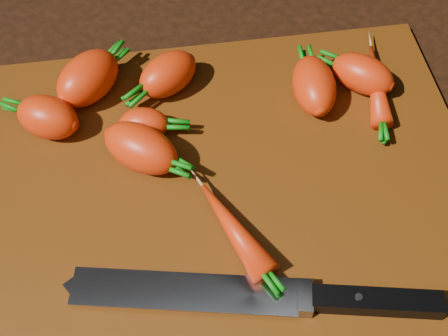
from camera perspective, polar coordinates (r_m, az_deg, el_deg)
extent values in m
cube|color=black|center=(0.62, 0.13, -2.60)|extent=(2.00, 2.00, 0.01)
cube|color=#64300B|center=(0.61, 0.14, -2.05)|extent=(0.50, 0.40, 0.01)
ellipsoid|color=red|center=(0.68, -12.34, 8.03)|extent=(0.09, 0.09, 0.05)
ellipsoid|color=red|center=(0.66, -15.82, 4.49)|extent=(0.08, 0.07, 0.04)
ellipsoid|color=red|center=(0.61, -7.61, 1.82)|extent=(0.09, 0.09, 0.05)
ellipsoid|color=red|center=(0.67, 8.22, 7.47)|extent=(0.05, 0.08, 0.05)
ellipsoid|color=red|center=(0.68, -5.15, 8.54)|extent=(0.08, 0.08, 0.04)
ellipsoid|color=red|center=(0.64, -7.29, 4.08)|extent=(0.06, 0.04, 0.03)
ellipsoid|color=red|center=(0.69, 12.57, 8.39)|extent=(0.08, 0.08, 0.04)
ellipsoid|color=red|center=(0.70, 13.75, 7.53)|extent=(0.04, 0.12, 0.02)
ellipsoid|color=red|center=(0.57, 0.85, -5.53)|extent=(0.07, 0.11, 0.03)
cube|color=gray|center=(0.56, -13.74, -10.40)|extent=(0.20, 0.07, 0.00)
cube|color=gray|center=(0.55, -3.06, -11.24)|extent=(0.02, 0.03, 0.01)
cube|color=black|center=(0.55, 3.52, -11.57)|extent=(0.11, 0.04, 0.02)
cylinder|color=#B2B2B7|center=(0.54, 1.74, -11.16)|extent=(0.01, 0.01, 0.00)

